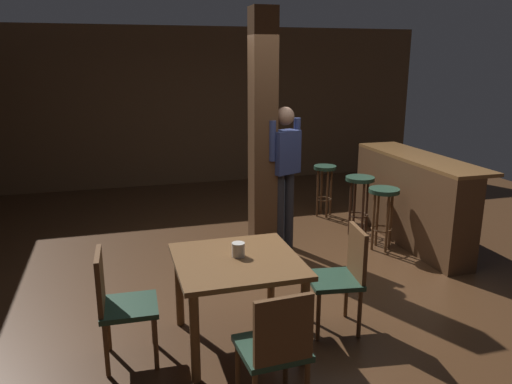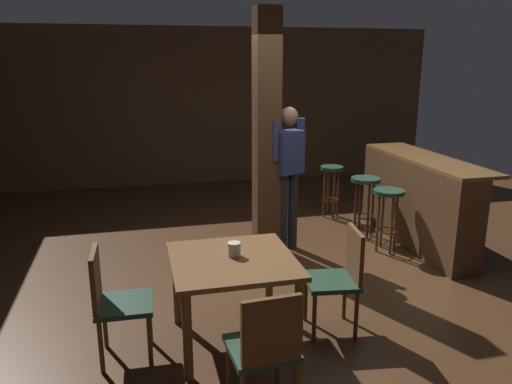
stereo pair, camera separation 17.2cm
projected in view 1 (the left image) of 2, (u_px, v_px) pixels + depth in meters
ground_plane at (298, 277)px, 5.31m from camera, size 10.80×10.80×0.00m
wall_back at (213, 106)px, 9.12m from camera, size 8.00×0.10×2.80m
pillar at (263, 135)px, 5.72m from camera, size 0.28×0.28×2.80m
dining_table at (237, 273)px, 3.93m from camera, size 0.97×0.97×0.74m
chair_east at (343, 273)px, 4.19m from camera, size 0.47×0.47×0.89m
chair_west at (118, 301)px, 3.71m from camera, size 0.43×0.43×0.89m
chair_south at (276, 346)px, 3.12m from camera, size 0.44×0.44×0.89m
napkin_cup at (238, 250)px, 3.94m from camera, size 0.10×0.10×0.11m
standing_person at (284, 169)px, 5.84m from camera, size 0.46×0.32×1.72m
bar_counter at (410, 199)px, 6.20m from camera, size 0.56×2.14×1.10m
bar_stool_near at (383, 204)px, 5.95m from camera, size 0.36×0.36×0.76m
bar_stool_mid at (359, 191)px, 6.46m from camera, size 0.37×0.37×0.78m
bar_stool_far at (325, 179)px, 7.24m from camera, size 0.32×0.32×0.75m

